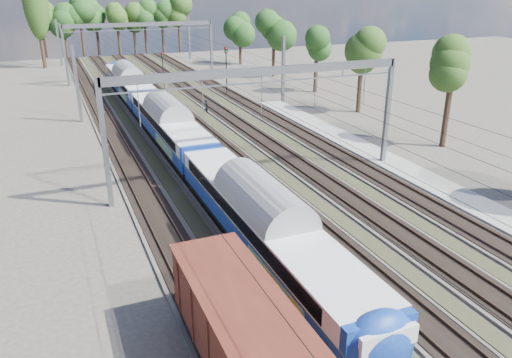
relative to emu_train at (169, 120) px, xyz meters
name	(u,v)px	position (x,y,z in m)	size (l,w,h in m)	color
track_bed	(205,132)	(4.50, 3.61, -2.66)	(21.00, 130.00, 0.34)	#47423A
platform	(474,205)	(16.50, -21.39, -2.61)	(3.00, 70.00, 0.30)	gray
catenary	(185,61)	(4.83, 11.30, 3.64)	(25.65, 130.00, 9.00)	slate
tree_belt	(167,19)	(12.14, 51.22, 5.66)	(39.24, 98.94, 12.16)	black
poplar	(35,0)	(-10.00, 56.61, 9.12)	(4.40, 4.40, 19.04)	black
emu_train	(169,120)	(0.00, 0.00, 0.00)	(3.21, 67.83, 4.70)	black
worker	(207,107)	(7.31, 11.76, -1.92)	(0.62, 0.40, 1.69)	black
signal_near	(163,66)	(5.81, 27.94, 0.64)	(0.34, 0.31, 5.38)	black
signal_far	(226,65)	(13.21, 21.21, 1.38)	(0.41, 0.37, 6.55)	black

